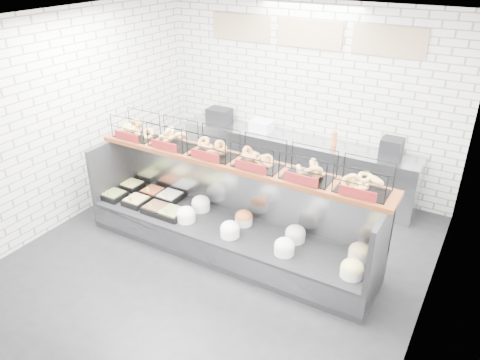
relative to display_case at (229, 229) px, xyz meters
The scene contains 5 objects.
ground 0.48m from the display_case, 89.22° to the right, with size 5.50×5.50×0.00m, color black.
room_shell 1.75m from the display_case, 88.96° to the left, with size 5.02×5.51×3.01m.
display_case is the anchor object (origin of this frame).
bagel_shelf 1.07m from the display_case, 88.51° to the left, with size 4.10×0.50×0.40m.
prep_counter 2.09m from the display_case, 90.02° to the left, with size 4.00×0.60×1.20m.
Camera 1 is at (2.77, -4.13, 3.74)m, focal length 35.00 mm.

